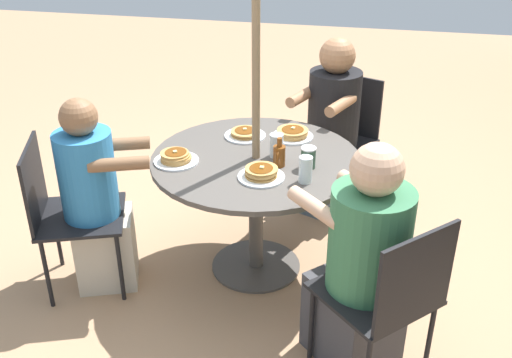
% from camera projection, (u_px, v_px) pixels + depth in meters
% --- Properties ---
extents(ground_plane, '(12.00, 12.00, 0.00)m').
position_uv_depth(ground_plane, '(256.00, 266.00, 3.59)').
color(ground_plane, tan).
extents(patio_table, '(1.15, 1.15, 0.73)m').
position_uv_depth(patio_table, '(256.00, 176.00, 3.30)').
color(patio_table, '#4C4742').
rests_on(patio_table, ground).
extents(umbrella_pole, '(0.04, 0.04, 2.33)m').
position_uv_depth(umbrella_pole, '(256.00, 80.00, 3.04)').
color(umbrella_pole, '#846B4C').
rests_on(umbrella_pole, ground).
extents(patio_chair_north, '(0.64, 0.64, 0.87)m').
position_uv_depth(patio_chair_north, '(389.00, 293.00, 2.58)').
color(patio_chair_north, black).
rests_on(patio_chair_north, ground).
extents(diner_north, '(0.60, 0.60, 1.15)m').
position_uv_depth(diner_north, '(362.00, 268.00, 2.70)').
color(diner_north, '#3D3D42').
rests_on(diner_north, ground).
extents(patio_chair_east, '(0.59, 0.59, 0.87)m').
position_uv_depth(patio_chair_east, '(342.00, 132.00, 4.12)').
color(patio_chair_east, black).
rests_on(patio_chair_east, ground).
extents(diner_east, '(0.55, 0.48, 1.19)m').
position_uv_depth(diner_east, '(331.00, 134.00, 3.97)').
color(diner_east, slate).
rests_on(diner_east, ground).
extents(patio_chair_south, '(0.58, 0.58, 0.87)m').
position_uv_depth(patio_chair_south, '(63.00, 208.00, 3.22)').
color(patio_chair_south, black).
rests_on(patio_chair_south, ground).
extents(diner_south, '(0.44, 0.53, 1.11)m').
position_uv_depth(diner_south, '(96.00, 203.00, 3.23)').
color(diner_south, beige).
rests_on(diner_south, ground).
extents(pancake_plate_a, '(0.24, 0.24, 0.05)m').
position_uv_depth(pancake_plate_a, '(245.00, 134.00, 3.49)').
color(pancake_plate_a, white).
rests_on(pancake_plate_a, patio_table).
extents(pancake_plate_b, '(0.24, 0.24, 0.07)m').
position_uv_depth(pancake_plate_b, '(176.00, 158.00, 3.19)').
color(pancake_plate_b, white).
rests_on(pancake_plate_b, patio_table).
extents(pancake_plate_c, '(0.24, 0.24, 0.07)m').
position_uv_depth(pancake_plate_c, '(261.00, 174.00, 3.03)').
color(pancake_plate_c, white).
rests_on(pancake_plate_c, patio_table).
extents(pancake_plate_d, '(0.24, 0.24, 0.06)m').
position_uv_depth(pancake_plate_d, '(293.00, 134.00, 3.48)').
color(pancake_plate_d, white).
rests_on(pancake_plate_d, patio_table).
extents(syrup_bottle, '(0.09, 0.06, 0.16)m').
position_uv_depth(syrup_bottle, '(279.00, 155.00, 3.13)').
color(syrup_bottle, brown).
rests_on(syrup_bottle, patio_table).
extents(coffee_cup, '(0.08, 0.08, 0.11)m').
position_uv_depth(coffee_cup, '(308.00, 157.00, 3.12)').
color(coffee_cup, '#33513D').
rests_on(coffee_cup, patio_table).
extents(drinking_glass_a, '(0.07, 0.07, 0.14)m').
position_uv_depth(drinking_glass_a, '(306.00, 170.00, 2.97)').
color(drinking_glass_a, silver).
rests_on(drinking_glass_a, patio_table).
extents(drinking_glass_b, '(0.07, 0.07, 0.13)m').
position_uv_depth(drinking_glass_b, '(276.00, 145.00, 3.23)').
color(drinking_glass_b, silver).
rests_on(drinking_glass_b, patio_table).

